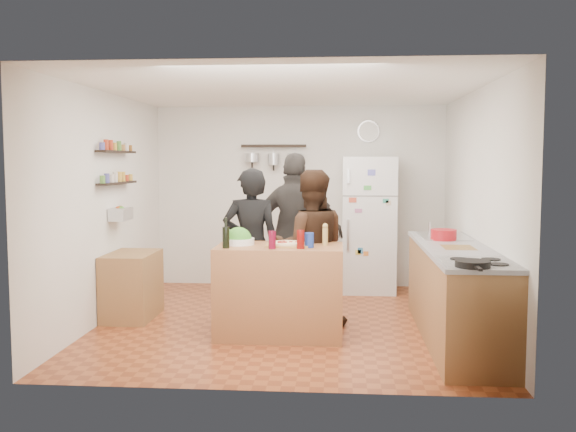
# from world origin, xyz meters

# --- Properties ---
(room_shell) EXTENTS (4.20, 4.20, 4.20)m
(room_shell) POSITION_xyz_m (0.00, 0.39, 1.25)
(room_shell) COLOR brown
(room_shell) RESTS_ON ground
(prep_island) EXTENTS (1.25, 0.72, 0.91)m
(prep_island) POSITION_xyz_m (-0.03, -0.54, 0.46)
(prep_island) COLOR #935736
(prep_island) RESTS_ON floor
(pizza_board) EXTENTS (0.42, 0.34, 0.02)m
(pizza_board) POSITION_xyz_m (0.05, -0.56, 0.92)
(pizza_board) COLOR olive
(pizza_board) RESTS_ON prep_island
(pizza) EXTENTS (0.34, 0.34, 0.02)m
(pizza) POSITION_xyz_m (0.05, -0.56, 0.94)
(pizza) COLOR #D3B78B
(pizza) RESTS_ON pizza_board
(salad_bowl) EXTENTS (0.32, 0.32, 0.06)m
(salad_bowl) POSITION_xyz_m (-0.45, -0.49, 0.94)
(salad_bowl) COLOR silver
(salad_bowl) RESTS_ON prep_island
(wine_bottle) EXTENTS (0.07, 0.07, 0.21)m
(wine_bottle) POSITION_xyz_m (-0.53, -0.76, 1.01)
(wine_bottle) COLOR black
(wine_bottle) RESTS_ON prep_island
(wine_glass_near) EXTENTS (0.07, 0.07, 0.17)m
(wine_glass_near) POSITION_xyz_m (-0.08, -0.78, 1.00)
(wine_glass_near) COLOR #59071C
(wine_glass_near) RESTS_ON prep_island
(wine_glass_far) EXTENTS (0.07, 0.07, 0.18)m
(wine_glass_far) POSITION_xyz_m (0.19, -0.74, 1.00)
(wine_glass_far) COLOR #630A08
(wine_glass_far) RESTS_ON prep_island
(pepper_mill) EXTENTS (0.05, 0.05, 0.17)m
(pepper_mill) POSITION_xyz_m (0.42, -0.49, 1.00)
(pepper_mill) COLOR #AF8C49
(pepper_mill) RESTS_ON prep_island
(salt_canister) EXTENTS (0.09, 0.09, 0.14)m
(salt_canister) POSITION_xyz_m (0.27, -0.66, 0.98)
(salt_canister) COLOR navy
(salt_canister) RESTS_ON prep_island
(person_left) EXTENTS (0.66, 0.48, 1.67)m
(person_left) POSITION_xyz_m (-0.39, -0.01, 0.84)
(person_left) COLOR black
(person_left) RESTS_ON floor
(person_center) EXTENTS (0.87, 0.72, 1.66)m
(person_center) POSITION_xyz_m (0.26, -0.11, 0.83)
(person_center) COLOR black
(person_center) RESTS_ON floor
(person_back) EXTENTS (1.12, 0.56, 1.84)m
(person_back) POSITION_xyz_m (0.06, 0.47, 0.92)
(person_back) COLOR #292624
(person_back) RESTS_ON floor
(counter_run) EXTENTS (0.63, 2.63, 0.90)m
(counter_run) POSITION_xyz_m (1.70, -0.55, 0.45)
(counter_run) COLOR #9E7042
(counter_run) RESTS_ON floor
(stove_top) EXTENTS (0.60, 0.62, 0.02)m
(stove_top) POSITION_xyz_m (1.70, -1.50, 0.91)
(stove_top) COLOR white
(stove_top) RESTS_ON counter_run
(skillet) EXTENTS (0.27, 0.27, 0.05)m
(skillet) POSITION_xyz_m (1.60, -1.76, 0.95)
(skillet) COLOR black
(skillet) RESTS_ON stove_top
(sink) EXTENTS (0.50, 0.80, 0.03)m
(sink) POSITION_xyz_m (1.70, 0.30, 0.92)
(sink) COLOR silver
(sink) RESTS_ON counter_run
(cutting_board) EXTENTS (0.30, 0.40, 0.02)m
(cutting_board) POSITION_xyz_m (1.70, -0.60, 0.91)
(cutting_board) COLOR brown
(cutting_board) RESTS_ON counter_run
(red_bowl) EXTENTS (0.27, 0.27, 0.11)m
(red_bowl) POSITION_xyz_m (1.65, -0.04, 0.98)
(red_bowl) COLOR #AB131A
(red_bowl) RESTS_ON counter_run
(fridge) EXTENTS (0.70, 0.68, 1.80)m
(fridge) POSITION_xyz_m (0.95, 1.75, 0.90)
(fridge) COLOR white
(fridge) RESTS_ON floor
(wall_clock) EXTENTS (0.30, 0.03, 0.30)m
(wall_clock) POSITION_xyz_m (0.95, 2.08, 2.15)
(wall_clock) COLOR silver
(wall_clock) RESTS_ON back_wall
(spice_shelf_lower) EXTENTS (0.12, 1.00, 0.02)m
(spice_shelf_lower) POSITION_xyz_m (-1.93, 0.20, 1.50)
(spice_shelf_lower) COLOR black
(spice_shelf_lower) RESTS_ON left_wall
(spice_shelf_upper) EXTENTS (0.12, 1.00, 0.02)m
(spice_shelf_upper) POSITION_xyz_m (-1.93, 0.20, 1.85)
(spice_shelf_upper) COLOR black
(spice_shelf_upper) RESTS_ON left_wall
(produce_basket) EXTENTS (0.18, 0.35, 0.14)m
(produce_basket) POSITION_xyz_m (-1.90, 0.20, 1.15)
(produce_basket) COLOR silver
(produce_basket) RESTS_ON left_wall
(side_table) EXTENTS (0.50, 0.80, 0.73)m
(side_table) POSITION_xyz_m (-1.74, 0.05, 0.36)
(side_table) COLOR #986840
(side_table) RESTS_ON floor
(pot_rack) EXTENTS (0.90, 0.04, 0.04)m
(pot_rack) POSITION_xyz_m (-0.35, 2.00, 1.95)
(pot_rack) COLOR black
(pot_rack) RESTS_ON back_wall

